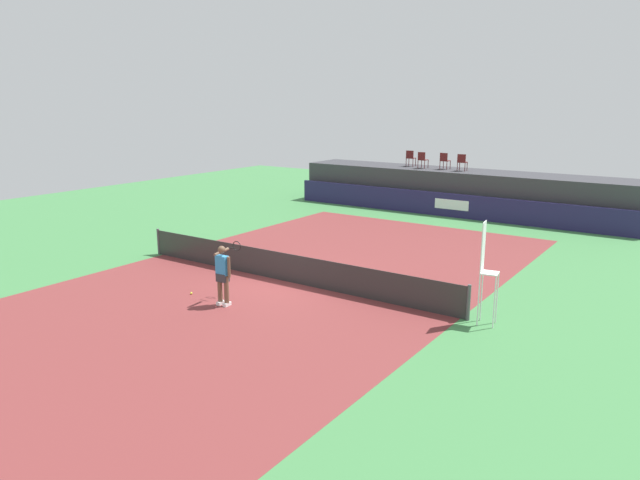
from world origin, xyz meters
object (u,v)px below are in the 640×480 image
Objects in this scene: spectator_chair_center at (445,160)px; umpire_chair at (486,266)px; spectator_chair_left at (423,159)px; tennis_ball at (191,293)px; net_post_far at (469,303)px; spectator_chair_far_left at (411,158)px; spectator_chair_right at (462,162)px; net_post_near at (159,241)px; tennis_player at (223,273)px.

spectator_chair_center reaches higher than umpire_chair.
spectator_chair_center is (1.19, 0.21, 0.00)m from spectator_chair_left.
tennis_ball is (-8.16, -2.70, -1.55)m from umpire_chair.
umpire_chair is 40.59× the size of tennis_ball.
spectator_chair_left is at bearing 91.98° from tennis_ball.
net_post_far is at bearing 19.31° from tennis_ball.
spectator_chair_far_left is at bearing 150.70° from spectator_chair_left.
spectator_chair_left is at bearing -169.99° from spectator_chair_center.
spectator_chair_far_left is 3.28m from spectator_chair_right.
net_post_far is (9.36, -15.52, -2.19)m from spectator_chair_far_left.
umpire_chair is at bearing -0.08° from net_post_near.
tennis_player is (-0.14, -17.79, -1.73)m from spectator_chair_right.
spectator_chair_far_left reaches higher than tennis_player.
net_post_far is (6.12, -14.96, -2.19)m from spectator_chair_right.
spectator_chair_center is 16.93m from net_post_far.
net_post_near is at bearing 155.22° from tennis_player.
spectator_chair_center is 0.32× the size of umpire_chair.
net_post_near is at bearing 149.66° from tennis_ball.
spectator_chair_right reaches higher than umpire_chair.
spectator_chair_right is at bearing 113.55° from umpire_chair.
net_post_far is (7.18, -15.17, -2.19)m from spectator_chair_center.
spectator_chair_right reaches higher than net_post_far.
spectator_chair_far_left is at bearing 121.10° from net_post_far.
spectator_chair_center is at bearing 88.15° from tennis_ball.
tennis_player is at bearing -4.33° from tennis_ball.
tennis_player is at bearing -87.11° from spectator_chair_center.
spectator_chair_far_left is at bearing 95.03° from tennis_ball.
spectator_chair_left is 0.89× the size of net_post_far.
net_post_far is (8.37, -14.96, -2.19)m from spectator_chair_left.
spectator_chair_right reaches higher than net_post_near.
net_post_far is at bearing -58.90° from spectator_chair_far_left.
spectator_chair_right is 0.89× the size of net_post_far.
spectator_chair_left is 0.89× the size of net_post_near.
spectator_chair_center is 1.08m from spectator_chair_right.
spectator_chair_center is 18.11m from tennis_player.
tennis_player is 1.75m from tennis_ball.
spectator_chair_center is at bearing -9.02° from spectator_chair_far_left.
spectator_chair_far_left is 0.89× the size of net_post_near.
net_post_far is at bearing -67.74° from spectator_chair_right.
net_post_near is 12.40m from net_post_far.
spectator_chair_right reaches higher than tennis_player.
net_post_far is 8.23m from tennis_ball.
spectator_chair_center is (2.18, -0.35, 0.00)m from spectator_chair_far_left.
spectator_chair_center is at bearing 115.33° from net_post_far.
net_post_near is (-4.03, -14.96, -2.19)m from spectator_chair_left.
spectator_chair_right is at bearing 89.53° from tennis_player.
spectator_chair_left is at bearing -29.30° from spectator_chair_far_left.
spectator_chair_left and spectator_chair_right have the same top height.
net_post_near is at bearing 180.00° from net_post_far.
tennis_player is at bearing -80.44° from spectator_chair_far_left.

